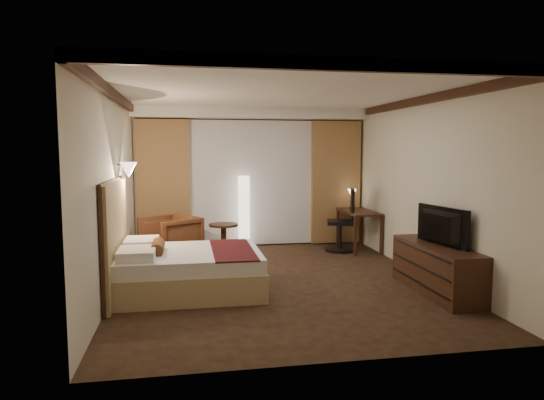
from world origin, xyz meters
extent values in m
cube|color=black|center=(0.00, 0.00, 0.00)|extent=(4.50, 5.50, 0.01)
cube|color=white|center=(0.00, 0.00, 2.70)|extent=(4.50, 5.50, 0.01)
cube|color=beige|center=(0.00, 2.75, 1.35)|extent=(4.50, 0.02, 2.70)
cube|color=beige|center=(-2.25, 0.00, 1.35)|extent=(0.02, 5.50, 2.70)
cube|color=beige|center=(2.25, 0.00, 1.35)|extent=(0.02, 5.50, 2.70)
cube|color=white|center=(0.00, 2.50, 2.60)|extent=(4.50, 0.50, 0.20)
cube|color=silver|center=(0.00, 2.67, 1.25)|extent=(2.48, 0.04, 2.45)
cube|color=#A5794B|center=(-1.70, 2.61, 1.25)|extent=(1.00, 0.14, 2.45)
cube|color=#A5794B|center=(1.70, 2.61, 1.25)|extent=(1.00, 0.14, 2.45)
imported|color=#512A18|center=(-1.56, 1.64, 0.42)|extent=(1.10, 1.12, 0.85)
imported|color=black|center=(1.97, -0.93, 0.93)|extent=(0.72, 1.06, 0.13)
camera|label=1|loc=(-1.28, -6.78, 1.92)|focal=32.00mm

